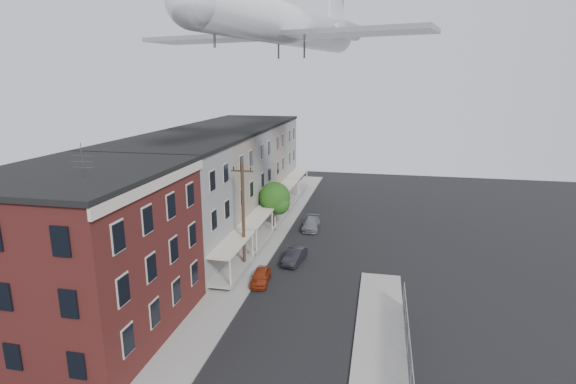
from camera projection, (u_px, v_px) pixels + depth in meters
The scene contains 17 objects.
sidewalk_left at pixel (264, 244), 42.87m from camera, with size 3.00×62.00×0.12m, color gray.
sidewalk_right at pixel (379, 377), 23.59m from camera, with size 3.00×26.00×0.12m, color gray.
curb_left at pixel (279, 245), 42.58m from camera, with size 0.15×62.00×0.14m, color gray.
curb_right at pixel (352, 373), 23.88m from camera, with size 0.15×26.00×0.14m, color gray.
corner_building at pixel (85, 254), 26.78m from camera, with size 10.31×12.30×12.15m.
row_house_a at pixel (161, 210), 35.81m from camera, with size 11.98×7.00×10.30m.
row_house_b at pixel (196, 190), 42.46m from camera, with size 11.98×7.00×10.30m.
row_house_c at pixel (222, 175), 49.10m from camera, with size 11.98×7.00×10.30m.
row_house_d at pixel (241, 164), 55.75m from camera, with size 11.98×7.00×10.30m.
row_house_e at pixel (256, 155), 62.40m from camera, with size 11.98×7.00×10.30m.
chainlink_fence at pixel (411, 377), 22.12m from camera, with size 0.06×18.06×1.90m.
utility_pole at pixel (243, 215), 36.08m from camera, with size 1.80×0.26×9.00m.
street_tree at pixel (276, 199), 45.74m from camera, with size 3.22×3.20×5.20m.
car_near at pixel (261, 276), 34.50m from camera, with size 1.31×3.26×1.11m, color maroon.
car_mid at pixel (295, 256), 38.41m from camera, with size 1.26×3.61×1.19m, color black.
car_far at pixel (311, 224), 47.10m from camera, with size 1.62×3.99×1.16m, color slate.
airplane at pixel (289, 25), 33.41m from camera, with size 22.10×25.26×7.28m.
Camera 1 is at (5.00, -15.09, 15.22)m, focal length 28.00 mm.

